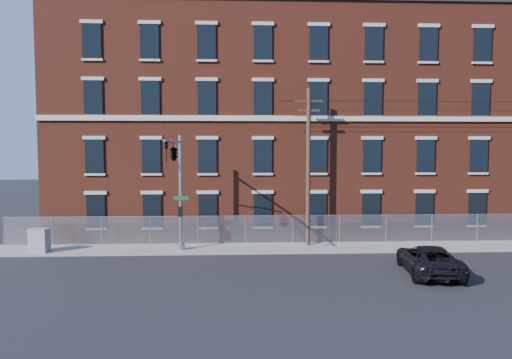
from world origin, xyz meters
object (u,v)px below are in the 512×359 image
Objects in this scene: pickup_truck at (429,260)px; utility_cabinet at (39,240)px; utility_pole_near at (308,164)px; traffic_signal_mast at (176,165)px.

utility_cabinet is at bearing -6.32° from pickup_truck.
pickup_truck is (5.10, -6.75, -4.61)m from utility_pole_near.
traffic_signal_mast reaches higher than pickup_truck.
traffic_signal_mast reaches higher than utility_cabinet.
utility_pole_near is 17.08m from utility_cabinet.
pickup_truck is 3.64× the size of utility_cabinet.
pickup_truck is 22.17m from utility_cabinet.
utility_pole_near is (8.00, 3.42, -0.05)m from traffic_signal_mast.
utility_pole_near reaches higher than pickup_truck.
utility_cabinet is (-16.42, -1.40, -4.50)m from utility_pole_near.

